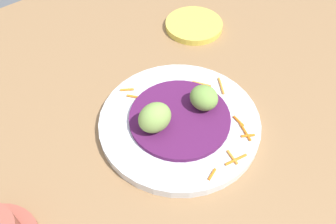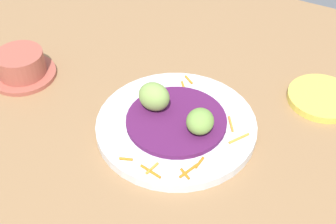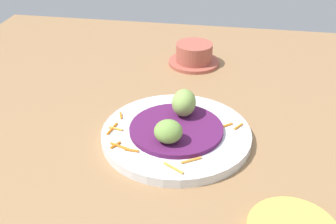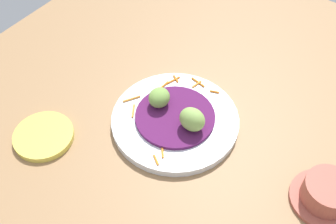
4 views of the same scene
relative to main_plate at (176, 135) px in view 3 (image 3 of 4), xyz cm
name	(u,v)px [view 3 (image 3 of 4)]	position (x,y,z in cm)	size (l,w,h in cm)	color
table_surface	(153,132)	(-2.90, -4.76, -1.81)	(110.00, 110.00, 2.00)	#936D47
main_plate	(176,135)	(0.00, 0.00, 0.00)	(25.75, 25.75, 1.63)	silver
cabbage_bed	(176,129)	(0.00, 0.00, 1.21)	(16.09, 16.09, 0.78)	#51194C
carrot_garnish	(154,140)	(3.74, -3.18, 1.01)	(15.43, 22.95, 0.40)	orange
guac_scoop_left	(168,131)	(4.35, -0.66, 3.51)	(4.23, 4.62, 3.83)	#759E47
guac_scoop_center	(184,103)	(-4.35, 0.66, 3.97)	(4.23, 5.22, 4.75)	#84A851
terracotta_bowl	(194,55)	(-31.17, -0.56, 1.43)	(11.90, 11.90, 5.04)	#A85142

